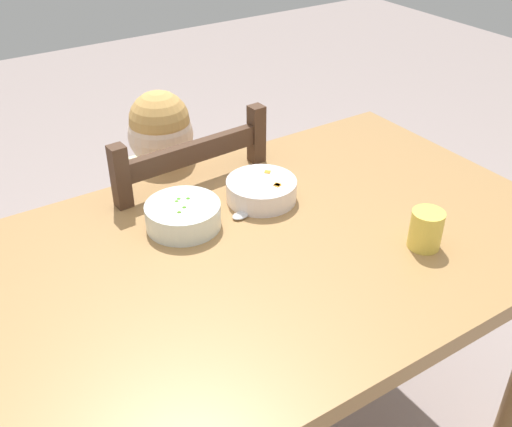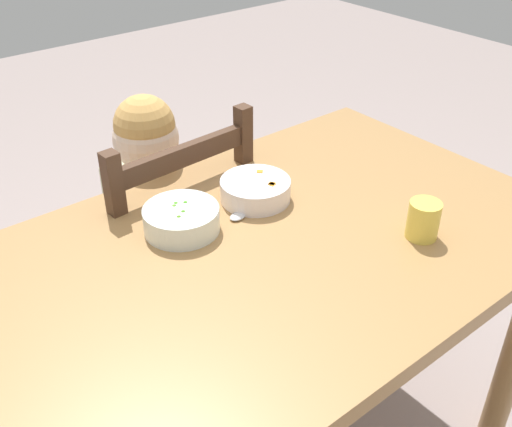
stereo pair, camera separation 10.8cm
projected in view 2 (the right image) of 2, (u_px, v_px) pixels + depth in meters
name	position (u px, v px, depth m)	size (l,w,h in m)	color
dining_table	(275.00, 283.00, 1.34)	(1.28, 0.81, 0.77)	#A67947
dining_chair	(164.00, 263.00, 1.73)	(0.44, 0.44, 0.93)	#472E1F
child_figure	(159.00, 212.00, 1.63)	(0.32, 0.31, 0.96)	beige
bowl_of_peas	(181.00, 219.00, 1.29)	(0.17, 0.17, 0.06)	white
bowl_of_carrots	(255.00, 189.00, 1.40)	(0.17, 0.17, 0.05)	white
spoon	(244.00, 212.00, 1.36)	(0.14, 0.05, 0.01)	silver
drinking_cup	(423.00, 220.00, 1.26)	(0.07, 0.07, 0.08)	#EED14E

